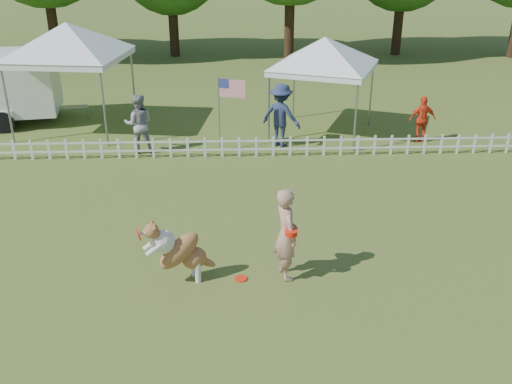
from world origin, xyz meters
TOP-DOWN VIEW (x-y plane):
  - ground at (0.00, 0.00)m, footprint 120.00×120.00m
  - picket_fence at (0.00, 7.00)m, footprint 22.00×0.08m
  - handler at (1.05, 0.52)m, footprint 0.59×0.75m
  - dog at (-0.91, 0.40)m, footprint 1.36×0.85m
  - frisbee_on_turf at (0.20, 0.43)m, footprint 0.31×0.31m
  - canopy_tent_left at (-5.09, 9.82)m, footprint 3.72×3.72m
  - canopy_tent_right at (2.96, 9.11)m, footprint 3.83×3.83m
  - flag_pole at (-0.32, 7.55)m, footprint 0.85×0.34m
  - spectator_a at (-2.69, 7.53)m, footprint 0.92×0.75m
  - spectator_b at (1.54, 7.92)m, footprint 1.44×1.25m
  - spectator_c at (5.97, 8.11)m, footprint 0.88×0.42m

SIDE VIEW (x-z plane):
  - ground at x=0.00m, z-range 0.00..0.00m
  - frisbee_on_turf at x=0.20m, z-range 0.00..0.02m
  - picket_fence at x=0.00m, z-range 0.00..0.60m
  - dog at x=-0.91m, z-range 0.00..1.33m
  - spectator_c at x=5.97m, z-range 0.00..1.45m
  - spectator_a at x=-2.69m, z-range 0.00..1.76m
  - handler at x=1.05m, z-range 0.00..1.81m
  - spectator_b at x=1.54m, z-range 0.00..1.93m
  - flag_pole at x=-0.32m, z-range 0.00..2.24m
  - canopy_tent_right at x=2.96m, z-range 0.00..3.03m
  - canopy_tent_left at x=-5.09m, z-range 0.00..3.41m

